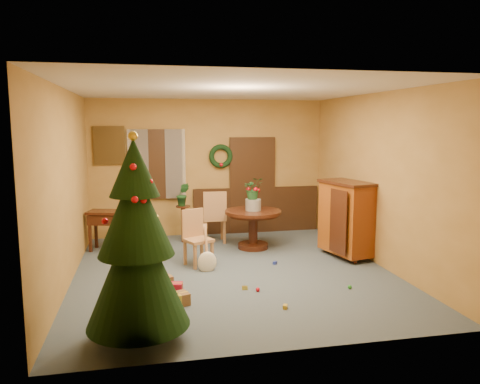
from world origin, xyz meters
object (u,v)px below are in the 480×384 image
object	(u,v)px
christmas_tree	(136,245)
sideboard	(346,217)
chair_near	(196,235)
writing_desk	(111,221)
dining_table	(253,222)

from	to	relation	value
christmas_tree	sideboard	distance (m)	4.52
chair_near	sideboard	size ratio (longest dim) A/B	0.69
chair_near	writing_desk	size ratio (longest dim) A/B	1.01
christmas_tree	writing_desk	bearing A→B (deg)	97.52
dining_table	christmas_tree	bearing A→B (deg)	-120.61
writing_desk	dining_table	bearing A→B (deg)	-8.70
chair_near	writing_desk	bearing A→B (deg)	139.92
dining_table	christmas_tree	xyz separation A→B (m)	(-2.13, -3.60, 0.57)
christmas_tree	writing_desk	size ratio (longest dim) A/B	2.45
writing_desk	sideboard	size ratio (longest dim) A/B	0.68
dining_table	writing_desk	bearing A→B (deg)	171.30
chair_near	sideboard	xyz separation A→B (m)	(2.69, -0.08, 0.23)
dining_table	sideboard	size ratio (longest dim) A/B	0.79
dining_table	writing_desk	distance (m)	2.69
sideboard	writing_desk	bearing A→B (deg)	162.39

